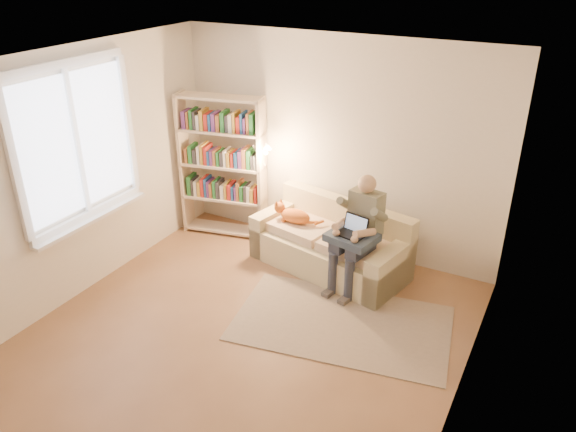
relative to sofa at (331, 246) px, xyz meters
The scene contains 14 objects.
floor 1.77m from the sofa, 96.56° to the right, with size 4.50×4.50×0.00m, color brown.
ceiling 2.91m from the sofa, 96.56° to the right, with size 4.00×4.50×0.02m, color white.
wall_left 2.98m from the sofa, 141.69° to the right, with size 0.02×4.50×2.60m, color silver.
wall_right 2.70m from the sofa, 43.99° to the right, with size 0.02×4.50×2.60m, color silver.
wall_back 1.16m from the sofa, 111.31° to the left, with size 4.00×0.02×2.60m, color silver.
wall_front 4.12m from the sofa, 92.87° to the right, with size 4.00×0.02×2.60m, color silver.
window 2.86m from the sofa, 144.39° to the right, with size 0.12×1.52×1.69m.
sofa is the anchor object (origin of this frame).
person 0.65m from the sofa, 29.58° to the right, with size 0.46×0.62×1.29m.
cat 0.54m from the sofa, behind, with size 0.58×0.27×0.21m.
blanket 0.61m from the sofa, 45.11° to the right, with size 0.49×0.40×0.08m, color #2A384A.
laptop 0.66m from the sofa, 44.11° to the right, with size 0.33×0.28×0.25m.
bookshelf 1.76m from the sofa, behind, with size 1.25×0.50×1.84m.
rug 1.14m from the sofa, 59.94° to the right, with size 2.13×1.26×0.01m, color gray.
Camera 1 is at (2.45, -3.55, 3.47)m, focal length 35.00 mm.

